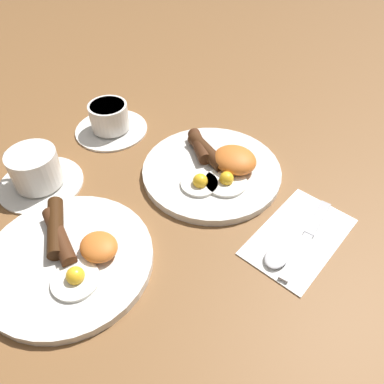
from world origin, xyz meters
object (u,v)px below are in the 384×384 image
spoon (282,249)px  teacup_far (36,172)px  teacup_near (110,120)px  knife (309,234)px  breakfast_plate_near (214,168)px  breakfast_plate_far (69,257)px

spoon → teacup_far: bearing=-75.6°
teacup_near → knife: bearing=-179.0°
breakfast_plate_near → teacup_near: teacup_near is taller
breakfast_plate_near → breakfast_plate_far: bearing=81.0°
breakfast_plate_near → spoon: size_ratio=1.49×
breakfast_plate_far → teacup_far: size_ratio=1.68×
breakfast_plate_far → breakfast_plate_near: bearing=-99.0°
breakfast_plate_far → spoon: bearing=-137.2°
spoon → breakfast_plate_far: bearing=-52.6°
breakfast_plate_near → teacup_near: (0.26, 0.03, 0.01)m
breakfast_plate_far → knife: (-0.26, -0.28, -0.00)m
breakfast_plate_near → knife: breakfast_plate_near is taller
teacup_near → spoon: 0.46m
knife → breakfast_plate_far: bearing=-49.2°
breakfast_plate_near → teacup_near: bearing=6.8°
teacup_far → breakfast_plate_far: bearing=158.9°
breakfast_plate_near → teacup_near: size_ratio=1.69×
breakfast_plate_far → knife: 0.38m
teacup_near → breakfast_plate_near: bearing=-173.2°
breakfast_plate_near → teacup_far: size_ratio=1.70×
breakfast_plate_near → knife: 0.21m
breakfast_plate_far → teacup_far: bearing=-21.1°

